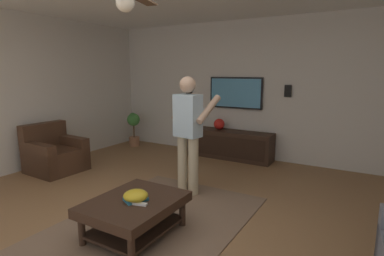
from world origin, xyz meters
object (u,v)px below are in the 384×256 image
object	(u,v)px
bowl	(136,196)
tv	(236,93)
person_standing	(189,128)
coffee_table	(135,209)
media_console	(230,144)
wall_speaker_right	(189,93)
vase_round	(219,124)
book	(136,199)
armchair	(55,155)
remote_white	(140,204)
wall_speaker_left	(288,91)
potted_plant_tall	(134,124)

from	to	relation	value
bowl	tv	bearing A→B (deg)	6.22
person_standing	coffee_table	bearing A→B (deg)	-165.37
media_console	wall_speaker_right	distance (m)	1.49
coffee_table	vase_round	world-z (taller)	vase_round
bowl	book	distance (m)	0.04
media_console	vase_round	distance (m)	0.46
armchair	book	xyz separation A→B (m)	(-0.96, -2.65, 0.14)
wall_speaker_right	remote_white	bearing A→B (deg)	-156.16
remote_white	wall_speaker_right	size ratio (longest dim) A/B	0.68
bowl	wall_speaker_left	size ratio (longest dim) A/B	1.15
armchair	coffee_table	xyz separation A→B (m)	(-0.95, -2.62, 0.02)
armchair	wall_speaker_left	xyz separation A→B (m)	(2.54, -3.30, 1.07)
potted_plant_tall	armchair	bearing A→B (deg)	-179.22
person_standing	potted_plant_tall	world-z (taller)	person_standing
armchair	vase_round	bearing A→B (deg)	50.90
book	wall_speaker_right	distance (m)	3.89
potted_plant_tall	wall_speaker_left	bearing A→B (deg)	-82.22
tv	vase_round	xyz separation A→B (m)	(-0.20, 0.25, -0.62)
remote_white	book	world-z (taller)	book
armchair	coffee_table	distance (m)	2.79
wall_speaker_left	potted_plant_tall	bearing A→B (deg)	97.78
tv	bowl	distance (m)	3.61
tv	wall_speaker_right	size ratio (longest dim) A/B	5.01
coffee_table	person_standing	world-z (taller)	person_standing
wall_speaker_right	person_standing	bearing A→B (deg)	-149.08
armchair	media_console	size ratio (longest dim) A/B	0.49
bowl	wall_speaker_right	xyz separation A→B (m)	(3.51, 1.48, 0.80)
vase_round	wall_speaker_right	bearing A→B (deg)	75.59
armchair	bowl	distance (m)	2.83
tv	wall_speaker_right	distance (m)	1.10
bowl	vase_round	world-z (taller)	vase_round
armchair	tv	bearing A→B (deg)	49.91
potted_plant_tall	vase_round	size ratio (longest dim) A/B	3.53
person_standing	remote_white	xyz separation A→B (m)	(-1.36, -0.26, -0.52)
tv	potted_plant_tall	world-z (taller)	tv
bowl	wall_speaker_left	world-z (taller)	wall_speaker_left
tv	media_console	bearing A→B (deg)	0.00
book	wall_speaker_right	bearing A→B (deg)	48.99
coffee_table	remote_white	xyz separation A→B (m)	(-0.08, -0.13, 0.12)
person_standing	wall_speaker_left	distance (m)	2.38
wall_speaker_left	tv	bearing A→B (deg)	90.74
potted_plant_tall	remote_white	distance (m)	4.18
tv	wall_speaker_left	bearing A→B (deg)	90.74
bowl	book	xyz separation A→B (m)	(0.00, 0.00, -0.04)
remote_white	vase_round	world-z (taller)	vase_round
potted_plant_tall	bowl	xyz separation A→B (m)	(-3.05, -2.69, -0.05)
remote_white	armchair	bearing A→B (deg)	-35.24
potted_plant_tall	vase_round	xyz separation A→B (m)	(0.24, -2.05, 0.15)
tv	potted_plant_tall	xyz separation A→B (m)	(-0.44, 2.31, -0.77)
potted_plant_tall	person_standing	bearing A→B (deg)	-124.62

